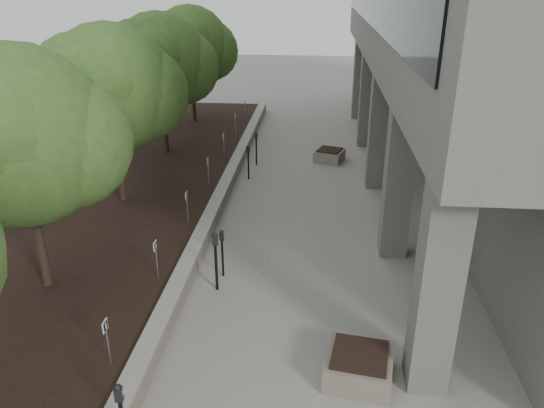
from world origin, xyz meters
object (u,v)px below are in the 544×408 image
at_px(crabapple_tree_2, 26,173).
at_px(parking_meter_4, 248,162).
at_px(planter_back, 329,155).
at_px(parking_meter_2, 222,253).
at_px(parking_meter_5, 256,149).
at_px(planter_front, 359,366).
at_px(crabapple_tree_3, 114,116).
at_px(parking_meter_3, 216,261).
at_px(crabapple_tree_4, 161,84).
at_px(crabapple_tree_5, 191,64).

bearing_deg(crabapple_tree_2, parking_meter_4, 66.48).
height_order(crabapple_tree_2, planter_back, crabapple_tree_2).
xyz_separation_m(parking_meter_2, parking_meter_5, (-0.15, 8.48, 0.03)).
distance_m(parking_meter_4, planter_front, 10.79).
xyz_separation_m(crabapple_tree_3, parking_meter_3, (3.80, -4.26, -2.35)).
xyz_separation_m(crabapple_tree_4, parking_meter_5, (3.68, -0.15, -2.44)).
bearing_deg(crabapple_tree_4, parking_meter_2, -66.03).
xyz_separation_m(crabapple_tree_3, parking_meter_2, (3.84, -3.63, -2.48)).
relative_size(parking_meter_2, planter_back, 1.21).
bearing_deg(parking_meter_5, crabapple_tree_5, 120.61).
relative_size(crabapple_tree_2, parking_meter_3, 3.54).
bearing_deg(parking_meter_4, crabapple_tree_4, 162.21).
xyz_separation_m(crabapple_tree_4, crabapple_tree_5, (0.00, 5.00, 0.00)).
relative_size(crabapple_tree_5, parking_meter_5, 4.03).
xyz_separation_m(parking_meter_3, planter_back, (2.80, 9.86, -0.52)).
distance_m(crabapple_tree_5, parking_meter_5, 6.79).
relative_size(parking_meter_2, parking_meter_3, 0.83).
xyz_separation_m(crabapple_tree_3, planter_front, (7.00, -7.00, -2.84)).
height_order(parking_meter_3, planter_front, parking_meter_3).
bearing_deg(crabapple_tree_3, planter_back, 40.32).
relative_size(crabapple_tree_4, planter_back, 5.14).
xyz_separation_m(parking_meter_4, planter_front, (3.42, -10.23, -0.37)).
relative_size(crabapple_tree_3, planter_back, 5.14).
height_order(crabapple_tree_2, parking_meter_4, crabapple_tree_2).
xyz_separation_m(parking_meter_5, planter_front, (3.31, -11.85, -0.39)).
bearing_deg(parking_meter_4, parking_meter_2, -79.31).
relative_size(crabapple_tree_3, crabapple_tree_5, 1.00).
bearing_deg(parking_meter_5, parking_meter_3, -94.21).
distance_m(planter_front, planter_back, 12.61).
relative_size(crabapple_tree_3, parking_meter_2, 4.25).
height_order(crabapple_tree_4, planter_front, crabapple_tree_4).
height_order(crabapple_tree_4, parking_meter_5, crabapple_tree_4).
xyz_separation_m(crabapple_tree_2, planter_front, (7.00, -2.00, -2.84)).
relative_size(crabapple_tree_3, planter_front, 4.51).
relative_size(crabapple_tree_2, planter_back, 5.14).
xyz_separation_m(planter_front, planter_back, (-0.39, 12.60, -0.03)).
relative_size(crabapple_tree_2, crabapple_tree_5, 1.00).
height_order(parking_meter_3, planter_back, parking_meter_3).
xyz_separation_m(crabapple_tree_2, parking_meter_3, (3.80, 0.74, -2.35)).
distance_m(crabapple_tree_2, parking_meter_5, 10.79).
bearing_deg(parking_meter_5, parking_meter_4, -98.58).
xyz_separation_m(crabapple_tree_2, parking_meter_4, (3.58, 8.23, -2.47)).
relative_size(crabapple_tree_3, parking_meter_4, 4.15).
relative_size(parking_meter_3, parking_meter_4, 1.17).
relative_size(parking_meter_5, planter_front, 1.12).
bearing_deg(crabapple_tree_2, planter_front, -15.95).
bearing_deg(parking_meter_2, parking_meter_4, 95.02).
height_order(crabapple_tree_2, parking_meter_2, crabapple_tree_2).
bearing_deg(parking_meter_2, planter_front, -43.98).
bearing_deg(planter_back, parking_meter_5, -165.48).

